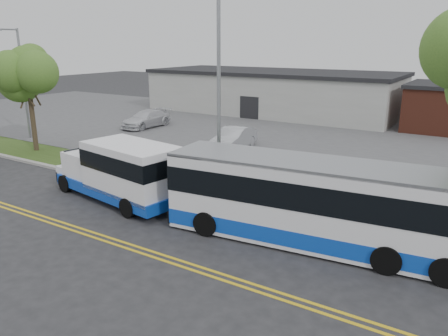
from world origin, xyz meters
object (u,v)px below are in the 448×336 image
Objects in this scene: streetlight_near at (218,85)px; streetlight_far at (22,80)px; parked_car_a at (234,139)px; shuttle_bus at (123,170)px; transit_bus at (317,203)px; pedestrian at (154,155)px; parked_car_b at (146,119)px; tree_west at (27,74)px.

streetlight_far is at bearing 171.95° from streetlight_near.
streetlight_far is 16.45m from parked_car_a.
shuttle_bus is at bearing -131.89° from streetlight_near.
transit_bus is at bearing -12.47° from streetlight_far.
pedestrian is at bearing 166.28° from streetlight_near.
transit_bus is 24.53m from parked_car_b.
streetlight_near reaches higher than transit_bus.
pedestrian is at bearing -109.12° from parked_car_a.
transit_bus reaches higher than pedestrian.
parked_car_a is at bearing -144.42° from pedestrian.
pedestrian reaches higher than parked_car_b.
parked_car_b is at bearing 157.62° from parked_car_a.
tree_west is 0.73× the size of streetlight_near.
pedestrian is 6.58m from parked_car_a.
tree_west is 4.25× the size of pedestrian.
streetlight_near is 1.25× the size of shuttle_bus.
parked_car_a is (1.47, 6.41, -0.04)m from pedestrian.
shuttle_bus is 5.16m from pedestrian.
streetlight_near is 19.20m from streetlight_far.
pedestrian is at bearing -45.13° from parked_car_b.
streetlight_far is 0.71× the size of transit_bus.
parked_car_a reaches higher than parked_car_b.
streetlight_near is 1.94× the size of parked_car_b.
shuttle_bus is 11.09m from parked_car_a.
streetlight_near is at bearing 124.75° from pedestrian.
tree_west is at bearing 171.08° from shuttle_bus.
streetlight_near is at bearing -8.05° from streetlight_far.
parked_car_a is at bearing 126.93° from transit_bus.
shuttle_bus is (-3.02, -3.36, -3.73)m from streetlight_near.
tree_west is at bearing -153.59° from parked_car_a.
transit_bus is (9.08, 0.51, 0.05)m from shuttle_bus.
shuttle_bus reaches higher than parked_car_a.
streetlight_near is 9.60m from parked_car_a.
tree_west is 11.16m from parked_car_b.
shuttle_bus is 18.10m from parked_car_b.
tree_west is 1.48× the size of parked_car_a.
transit_bus is at bearing 12.06° from shuttle_bus.
parked_car_a is (11.26, 7.21, -4.25)m from tree_west.
transit_bus is at bearing 118.37° from pedestrian.
shuttle_bus is 9.10m from transit_bus.
streetlight_far is at bearing 161.52° from transit_bus.
transit_bus is at bearing -8.97° from tree_west.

